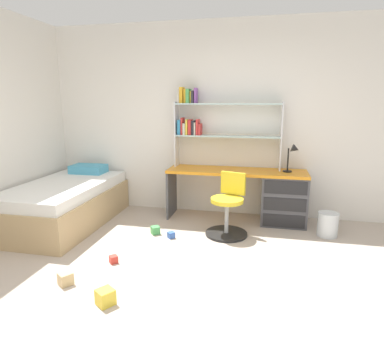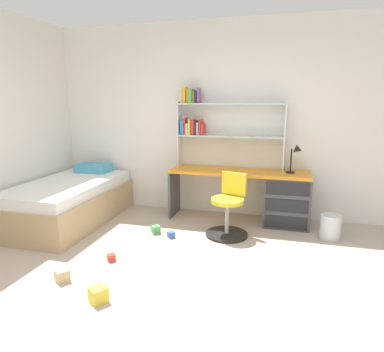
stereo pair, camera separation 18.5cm
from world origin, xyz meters
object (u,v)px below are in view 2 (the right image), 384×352
object	(u,v)px
desk	(274,196)
bookshelf_hutch	(213,121)
desk_lamp	(296,154)
waste_bin	(330,227)
bed_platform	(69,201)
toy_block_green_1	(156,229)
swivel_chair	(228,212)
toy_block_red_3	(111,258)
toy_block_blue_2	(171,235)
toy_block_yellow_0	(98,295)
toy_block_natural_4	(62,275)

from	to	relation	value
desk	bookshelf_hutch	bearing A→B (deg)	170.73
desk_lamp	waste_bin	world-z (taller)	desk_lamp
bed_platform	toy_block_green_1	distance (m)	1.32
swivel_chair	toy_block_red_3	distance (m)	1.49
bookshelf_hutch	waste_bin	world-z (taller)	bookshelf_hutch
swivel_chair	waste_bin	bearing A→B (deg)	9.55
bookshelf_hutch	toy_block_red_3	size ratio (longest dim) A/B	19.46
desk_lamp	toy_block_blue_2	distance (m)	1.89
bed_platform	desk	bearing A→B (deg)	13.45
bed_platform	waste_bin	xyz separation A→B (m)	(3.39, 0.29, -0.14)
bookshelf_hutch	toy_block_yellow_0	xyz separation A→B (m)	(-0.46, -2.40, -1.29)
bed_platform	toy_block_natural_4	bearing A→B (deg)	-57.85
desk_lamp	toy_block_blue_2	world-z (taller)	desk_lamp
desk_lamp	toy_block_green_1	world-z (taller)	desk_lamp
toy_block_natural_4	swivel_chair	bearing A→B (deg)	49.01
desk	toy_block_yellow_0	bearing A→B (deg)	-120.63
bookshelf_hutch	desk	bearing A→B (deg)	-9.27
desk_lamp	toy_block_red_3	distance (m)	2.58
toy_block_green_1	toy_block_natural_4	distance (m)	1.37
bookshelf_hutch	toy_block_blue_2	size ratio (longest dim) A/B	19.79
toy_block_yellow_0	toy_block_blue_2	world-z (taller)	toy_block_yellow_0
swivel_chair	bed_platform	distance (m)	2.18
toy_block_red_3	toy_block_natural_4	size ratio (longest dim) A/B	0.67
swivel_chair	desk	bearing A→B (deg)	46.49
waste_bin	toy_block_red_3	distance (m)	2.58
swivel_chair	toy_block_natural_4	distance (m)	1.99
toy_block_blue_2	bed_platform	bearing A→B (deg)	173.24
toy_block_natural_4	toy_block_blue_2	bearing A→B (deg)	62.19
bed_platform	toy_block_yellow_0	distance (m)	2.13
toy_block_blue_2	swivel_chair	bearing A→B (deg)	22.53
toy_block_yellow_0	toy_block_natural_4	bearing A→B (deg)	157.53
bed_platform	waste_bin	world-z (taller)	bed_platform
bed_platform	toy_block_natural_4	distance (m)	1.67
toy_block_green_1	toy_block_natural_4	size ratio (longest dim) A/B	0.86
desk	toy_block_natural_4	distance (m)	2.77
desk	toy_block_blue_2	distance (m)	1.49
waste_bin	toy_block_natural_4	xyz separation A→B (m)	(-2.51, -1.70, -0.09)
bed_platform	toy_block_natural_4	xyz separation A→B (m)	(0.88, -1.40, -0.23)
bed_platform	toy_block_blue_2	bearing A→B (deg)	-6.76
desk_lamp	toy_block_natural_4	xyz separation A→B (m)	(-2.08, -2.04, -0.91)
bookshelf_hutch	toy_block_red_3	xyz separation A→B (m)	(-0.72, -1.72, -1.32)
desk	toy_block_yellow_0	size ratio (longest dim) A/B	14.47
bookshelf_hutch	toy_block_green_1	size ratio (longest dim) A/B	15.28
bed_platform	toy_block_blue_2	xyz separation A→B (m)	(1.53, -0.18, -0.25)
bookshelf_hutch	swivel_chair	size ratio (longest dim) A/B	1.93
desk	desk_lamp	bearing A→B (deg)	-2.44
bookshelf_hutch	toy_block_blue_2	bearing A→B (deg)	-107.80
toy_block_blue_2	toy_block_natural_4	xyz separation A→B (m)	(-0.65, -1.22, 0.02)
bookshelf_hutch	bed_platform	xyz separation A→B (m)	(-1.84, -0.79, -1.08)
toy_block_green_1	toy_block_blue_2	bearing A→B (deg)	-19.61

